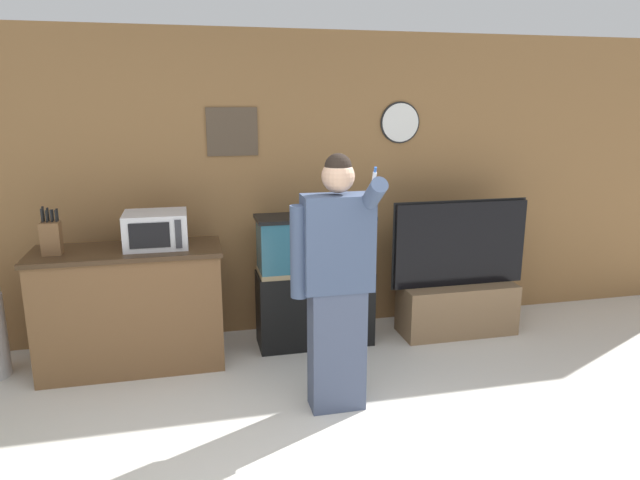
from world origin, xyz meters
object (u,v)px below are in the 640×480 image
Objects in this scene: person_standing at (336,281)px; counter_island at (131,308)px; microwave at (156,229)px; knife_block at (51,237)px; tv_on_stand at (457,294)px; aquarium_on_stand at (315,280)px.

counter_island is at bearing 144.99° from person_standing.
microwave is 1.34× the size of knife_block.
person_standing is at bearing -35.01° from counter_island.
counter_island is 1.73m from person_standing.
person_standing is (1.37, -0.96, 0.42)m from counter_island.
knife_block is at bearing -174.87° from microwave.
counter_island is 0.64m from microwave.
microwave is 2.63m from tv_on_stand.
aquarium_on_stand is 1.11m from person_standing.
microwave is at bearing 139.30° from person_standing.
aquarium_on_stand is (1.47, 0.10, 0.09)m from counter_island.
microwave is at bearing -176.99° from aquarium_on_stand.
aquarium_on_stand is 0.91× the size of tv_on_stand.
aquarium_on_stand is 1.30m from tv_on_stand.
aquarium_on_stand is at bearing 84.89° from person_standing.
person_standing is at bearing -144.11° from tv_on_stand.
tv_on_stand reaches higher than counter_island.
counter_island is 2.75m from tv_on_stand.
aquarium_on_stand is 0.65× the size of person_standing.
aquarium_on_stand is at bearing 3.01° from microwave.
knife_block is at bearing 153.73° from person_standing.
person_standing is at bearing -40.70° from microwave.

